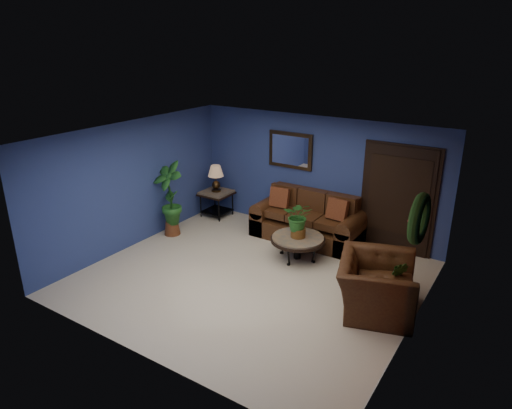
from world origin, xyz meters
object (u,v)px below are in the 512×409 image
Objects in this scene: sofa at (309,223)px; coffee_table at (298,240)px; side_chair at (321,217)px; table_lamp at (216,175)px; armchair at (376,285)px; end_table at (216,197)px.

sofa reaches higher than coffee_table.
coffee_table is 0.99m from side_chair.
side_chair is (0.01, 0.98, 0.13)m from coffee_table.
table_lamp reaches higher than coffee_table.
armchair is at bearing -26.16° from coffee_table.
coffee_table is (0.24, -0.95, 0.05)m from sofa.
sofa reaches higher than end_table.
sofa is at bearing 0.84° from end_table.
side_chair reaches higher than end_table.
armchair is at bearing -41.74° from sofa.
sofa is 2.77m from armchair.
armchair is (4.45, -1.81, -0.05)m from end_table.
coffee_table is 2.03m from armchair.
sofa is 2.44× the size of side_chair.
armchair is (1.81, -1.88, -0.10)m from side_chair.
armchair is (4.45, -1.81, -0.58)m from table_lamp.
end_table is 0.73× the size of side_chair.
armchair is at bearing -22.11° from table_lamp.
sofa is 3.36× the size of end_table.
end_table is 0.53m from table_lamp.
sofa reaches higher than armchair.
coffee_table is 1.74× the size of table_lamp.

